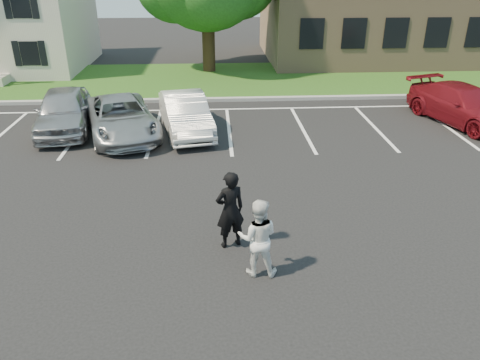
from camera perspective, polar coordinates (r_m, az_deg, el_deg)
The scene contains 10 objects.
ground_plane at distance 10.56m, azimuth 0.32°, elevation -8.49°, with size 90.00×90.00×0.00m, color black.
curb at distance 21.55m, azimuth -1.75°, elevation 9.80°, with size 40.00×0.30×0.15m, color gray.
grass_strip at distance 25.43m, azimuth -2.03°, elevation 12.16°, with size 44.00×8.00×0.08m, color #225112.
stall_lines at distance 18.75m, azimuth 2.86°, elevation 7.14°, with size 34.00×5.36×0.01m.
man_black_suit at distance 10.25m, azimuth -1.21°, elevation -3.67°, with size 0.66×0.44×1.82m, color black.
man_white_shirt at distance 9.41m, azimuth 2.18°, elevation -7.05°, with size 0.82×0.64×1.68m, color white.
car_silver_west at distance 18.68m, azimuth -20.68°, elevation 7.93°, with size 1.83×4.55×1.55m, color #A8A8AD.
car_silver_minivan at distance 17.55m, azimuth -14.30°, elevation 7.40°, with size 2.26×4.89×1.36m, color #A2A5A9.
car_white_sedan at distance 17.43m, azimuth -6.67°, elevation 8.01°, with size 1.50×4.31×1.42m, color silver.
car_red_compact at distance 20.30m, azimuth 25.59°, elevation 8.23°, with size 2.03×4.98×1.45m, color maroon.
Camera 1 is at (-0.57, -8.73, 5.90)m, focal length 35.00 mm.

